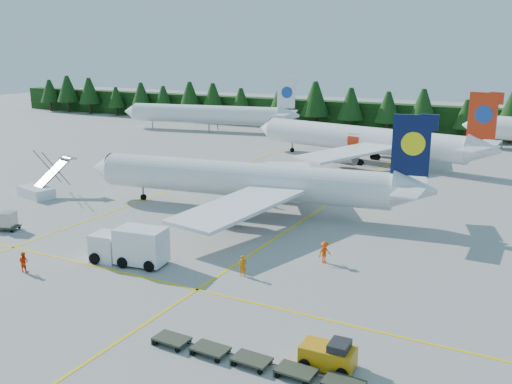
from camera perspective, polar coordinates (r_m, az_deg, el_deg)
The scene contains 15 objects.
ground at distance 51.38m, azimuth -7.79°, elevation -5.99°, with size 320.00×320.00×0.00m, color #9E9F9A.
taxi_stripe_a at distance 74.77m, azimuth -7.64°, elevation 0.49°, with size 0.25×120.00×0.01m, color yellow.
taxi_stripe_b at distance 65.51m, azimuth 6.78°, elevation -1.47°, with size 0.25×120.00×0.01m, color yellow.
taxi_stripe_cross at distance 46.99m, azimuth -12.09°, elevation -8.15°, with size 80.00×0.25×0.01m, color yellow.
treeline_hedge at distance 125.10m, azimuth 14.68°, elevation 7.10°, with size 220.00×4.00×6.00m, color black.
airliner_navy at distance 63.24m, azimuth -2.03°, elevation 1.24°, with size 38.90×31.80×11.35m.
airliner_red at distance 92.16m, azimuth 9.94°, elevation 5.26°, with size 40.15×32.72×11.79m.
airliner_far_left at distance 125.63m, azimuth -5.62°, elevation 7.80°, with size 39.21×10.52×11.49m.
airstairs at distance 74.04m, azimuth -20.88°, elevation 0.26°, with size 5.25×7.13×4.31m.
service_truck at distance 49.16m, azimuth -12.60°, elevation -5.22°, with size 6.83×3.34×3.16m.
baggage_tug at distance 33.76m, azimuth 7.33°, elevation -15.87°, with size 3.11×1.75×1.63m.
dolly_train at distance 33.91m, azimuth -0.43°, elevation -16.36°, with size 13.09×1.86×0.13m.
crew_a at distance 45.61m, azimuth -1.34°, elevation -7.39°, with size 0.61×0.40×1.68m, color #E46604.
crew_b at distance 50.09m, azimuth -22.22°, elevation -6.49°, with size 0.81×0.63×1.67m, color #FF3505.
crew_c at distance 48.57m, azimuth 6.88°, elevation -6.00°, with size 0.77×0.52×1.87m, color #F94605.
Camera 1 is at (28.47, -38.93, 17.70)m, focal length 40.00 mm.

